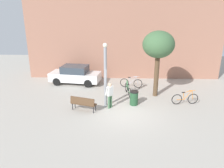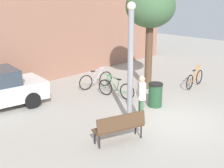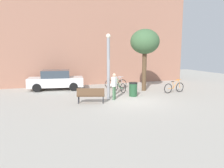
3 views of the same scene
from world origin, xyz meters
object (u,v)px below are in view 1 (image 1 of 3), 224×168
(parked_car_white, at_px, (75,75))
(trash_bin, at_px, (134,98))
(person_by_lamppost, at_px, (110,94))
(bicycle_silver, at_px, (131,83))
(bicycle_orange, at_px, (185,99))
(lamppost, at_px, (105,74))
(park_bench, at_px, (83,103))
(bicycle_green, at_px, (128,90))
(plaza_tree, at_px, (158,46))

(parked_car_white, bearing_deg, trash_bin, -42.30)
(person_by_lamppost, xyz_separation_m, bicycle_silver, (1.56, 3.98, -0.58))
(person_by_lamppost, distance_m, bicycle_orange, 5.05)
(lamppost, bearing_deg, bicycle_orange, 5.28)
(park_bench, distance_m, bicycle_orange, 6.71)
(trash_bin, bearing_deg, bicycle_orange, 3.61)
(lamppost, relative_size, person_by_lamppost, 2.45)
(bicycle_green, relative_size, trash_bin, 1.87)
(lamppost, xyz_separation_m, person_by_lamppost, (0.29, -0.27, -1.24))
(person_by_lamppost, distance_m, parked_car_white, 5.79)
(person_by_lamppost, relative_size, trash_bin, 1.75)
(plaza_tree, distance_m, bicycle_silver, 4.08)
(bicycle_green, bearing_deg, park_bench, -134.63)
(person_by_lamppost, xyz_separation_m, plaza_tree, (3.23, 2.22, 2.69))
(bicycle_silver, xyz_separation_m, bicycle_green, (-0.32, -1.60, 0.00))
(bicycle_silver, height_order, parked_car_white, parked_car_white)
(park_bench, xyz_separation_m, trash_bin, (3.19, 1.05, -0.07))
(lamppost, height_order, bicycle_green, lamppost)
(bicycle_green, bearing_deg, bicycle_silver, 78.60)
(lamppost, distance_m, bicycle_silver, 4.52)
(park_bench, height_order, bicycle_silver, bicycle_silver)
(parked_car_white, bearing_deg, bicycle_orange, -26.71)
(parked_car_white, bearing_deg, person_by_lamppost, -56.82)
(lamppost, bearing_deg, person_by_lamppost, -43.40)
(plaza_tree, xyz_separation_m, bicycle_orange, (1.73, -1.46, -3.27))
(park_bench, xyz_separation_m, bicycle_orange, (6.58, 1.27, -0.16))
(lamppost, bearing_deg, bicycle_green, 54.25)
(trash_bin, bearing_deg, bicycle_green, 100.06)
(plaza_tree, bearing_deg, parked_car_white, 157.67)
(person_by_lamppost, distance_m, trash_bin, 1.72)
(lamppost, xyz_separation_m, bicycle_silver, (1.84, 3.71, -1.82))
(plaza_tree, bearing_deg, bicycle_orange, -40.18)
(bicycle_silver, bearing_deg, trash_bin, -89.91)
(person_by_lamppost, height_order, trash_bin, person_by_lamppost)
(person_by_lamppost, height_order, park_bench, person_by_lamppost)
(bicycle_green, bearing_deg, trash_bin, -79.94)
(bicycle_orange, distance_m, bicycle_green, 4.07)
(person_by_lamppost, relative_size, bicycle_orange, 0.93)
(bicycle_orange, height_order, bicycle_green, same)
(lamppost, relative_size, bicycle_green, 2.29)
(park_bench, distance_m, bicycle_green, 4.07)
(bicycle_silver, height_order, trash_bin, bicycle_silver)
(person_by_lamppost, relative_size, bicycle_silver, 0.93)
(park_bench, relative_size, parked_car_white, 0.38)
(lamppost, bearing_deg, parked_car_white, 122.21)
(person_by_lamppost, distance_m, bicycle_green, 2.75)
(bicycle_green, bearing_deg, parked_car_white, 150.80)
(trash_bin, bearing_deg, bicycle_silver, 90.09)
(lamppost, height_order, plaza_tree, plaza_tree)
(trash_bin, bearing_deg, park_bench, -161.70)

